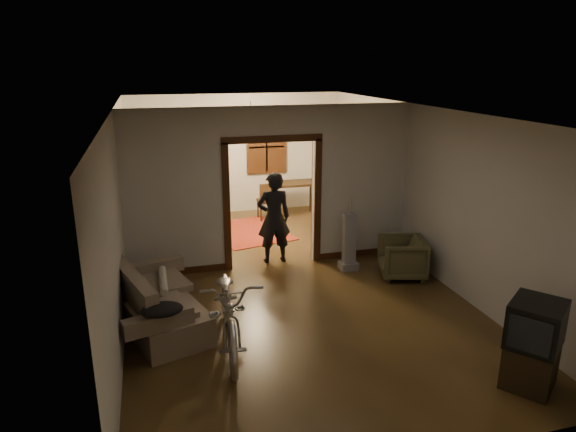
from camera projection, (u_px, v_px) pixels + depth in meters
name	position (u px, v px, depth m)	size (l,w,h in m)	color
floor	(283.00, 280.00, 8.58)	(5.00, 8.50, 0.01)	#392712
ceiling	(283.00, 110.00, 7.77)	(5.00, 8.50, 0.01)	white
wall_back	(237.00, 154.00, 12.10)	(5.00, 0.02, 2.80)	beige
wall_left	(119.00, 210.00, 7.54)	(0.02, 8.50, 2.80)	beige
wall_right	(424.00, 189.00, 8.80)	(0.02, 8.50, 2.80)	beige
partition_wall	(272.00, 188.00, 8.87)	(5.00, 0.14, 2.80)	beige
door_casing	(272.00, 205.00, 8.95)	(1.74, 0.20, 2.32)	#391D0D
far_window	(266.00, 147.00, 12.19)	(0.98, 0.06, 1.28)	black
chandelier	(251.00, 122.00, 10.21)	(0.24, 0.24, 0.24)	#FFE0A5
light_switch	(331.00, 194.00, 9.10)	(0.08, 0.01, 0.12)	silver
sofa	(157.00, 296.00, 6.97)	(0.86, 1.91, 0.88)	brown
rolled_paper	(163.00, 280.00, 7.25)	(0.11, 0.11, 0.87)	beige
jacket	(162.00, 310.00, 6.08)	(0.50, 0.37, 0.15)	black
bicycle	(230.00, 308.00, 6.42)	(0.71, 2.05, 1.07)	silver
armchair	(402.00, 258.00, 8.62)	(0.72, 0.75, 0.68)	brown
tv_stand	(530.00, 365.00, 5.72)	(0.56, 0.51, 0.51)	black
crt_tv	(536.00, 324.00, 5.57)	(0.59, 0.53, 0.51)	black
vacuum	(349.00, 241.00, 8.87)	(0.31, 0.25, 1.02)	gray
person	(274.00, 218.00, 9.13)	(0.60, 0.40, 1.66)	black
oriental_rug	(249.00, 232.00, 10.97)	(1.43, 1.87, 0.01)	maroon
locker	(176.00, 178.00, 11.53)	(0.98, 0.54, 1.96)	#1D311F
globe	(173.00, 135.00, 11.25)	(0.26, 0.26, 0.26)	#1E5972
desk	(294.00, 199.00, 12.05)	(1.06, 0.59, 0.79)	black
desk_chair	(266.00, 201.00, 11.73)	(0.39, 0.39, 0.88)	black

